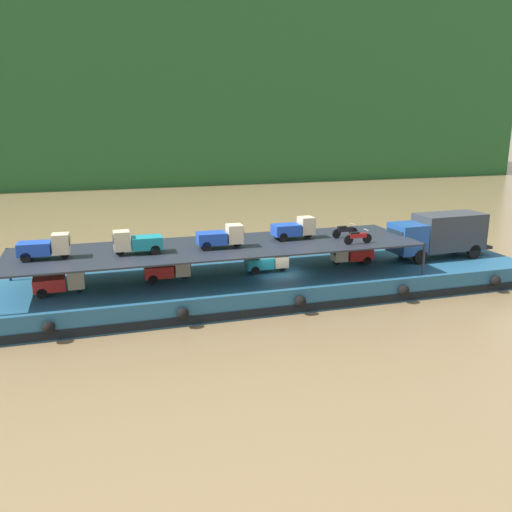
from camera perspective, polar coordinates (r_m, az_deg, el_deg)
name	(u,v)px	position (r m, az deg, el deg)	size (l,w,h in m)	color
ground_plane	(278,295)	(34.66, 2.35, -4.15)	(400.00, 400.00, 0.00)	olive
hillside_far_bank	(144,47)	(105.58, -11.86, 20.86)	(138.90, 32.30, 41.55)	#235628
cargo_barge	(278,284)	(34.41, 2.38, -2.98)	(33.94, 7.81, 1.50)	#23567A
covered_lorry	(439,234)	(39.54, 18.91, 2.21)	(7.92, 2.55, 3.10)	#1E4C99
cargo_rack	(220,247)	(32.67, -3.88, 0.95)	(24.74, 6.48, 2.00)	#232833
mini_truck_lower_stern	(60,282)	(31.84, -20.11, -2.60)	(2.78, 1.26, 1.38)	red
mini_truck_lower_aft	(168,269)	(32.80, -9.32, -1.41)	(2.77, 1.25, 1.38)	red
mini_truck_lower_mid	(267,261)	(34.23, 1.23, -0.55)	(2.78, 1.26, 1.38)	teal
mini_truck_lower_fore	(351,254)	(36.64, 10.04, 0.24)	(2.78, 1.27, 1.38)	red
mini_truck_upper_stern	(45,247)	(31.61, -21.50, 0.91)	(2.78, 1.27, 1.38)	#1E47B7
mini_truck_upper_mid	(137,242)	(31.30, -12.54, 1.45)	(2.75, 1.22, 1.38)	teal
mini_truck_upper_fore	(221,237)	(32.02, -3.76, 2.06)	(2.78, 1.26, 1.38)	#1E47B7
mini_truck_upper_bow	(294,228)	(34.49, 4.08, 2.95)	(2.78, 1.26, 1.38)	#1E47B7
motorcycle_upper_port	(358,237)	(33.66, 10.76, 1.99)	(1.90, 0.55, 0.87)	black
motorcycle_upper_centre	(345,231)	(35.38, 9.41, 2.66)	(1.90, 0.55, 0.87)	black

